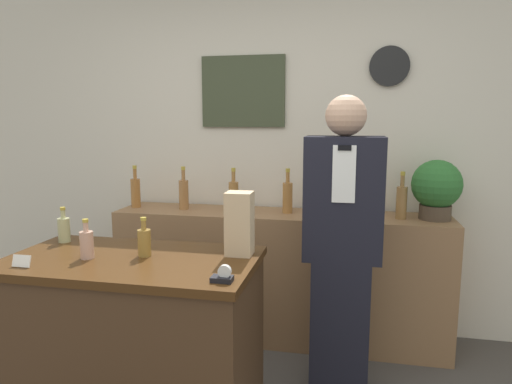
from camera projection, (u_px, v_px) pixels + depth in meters
back_wall at (269, 151)px, 3.49m from camera, size 5.20×0.09×2.70m
back_shelf at (279, 276)px, 3.33m from camera, size 2.37×0.45×0.94m
display_counter at (135, 346)px, 2.30m from camera, size 1.23×0.68×0.93m
shopkeeper at (342, 248)px, 2.62m from camera, size 0.44×0.27×1.73m
potted_plant at (436, 187)px, 3.01m from camera, size 0.33×0.33×0.40m
paper_bag at (239, 224)px, 2.25m from camera, size 0.13×0.12×0.32m
tape_dispenser at (223, 276)px, 1.89m from camera, size 0.09×0.06×0.07m
price_card_left at (21, 261)px, 2.08m from camera, size 0.09×0.02×0.06m
counter_bottle_0 at (64, 229)px, 2.50m from camera, size 0.06×0.06×0.19m
counter_bottle_1 at (87, 244)px, 2.20m from camera, size 0.06×0.06×0.19m
counter_bottle_2 at (144, 242)px, 2.24m from camera, size 0.06×0.06×0.19m
shelf_bottle_0 at (136, 192)px, 3.46m from camera, size 0.07×0.07×0.32m
shelf_bottle_1 at (184, 193)px, 3.38m from camera, size 0.07×0.07×0.32m
shelf_bottle_2 at (234, 195)px, 3.28m from camera, size 0.07×0.07×0.32m
shelf_bottle_3 at (288, 196)px, 3.24m from camera, size 0.07×0.07×0.32m
shelf_bottle_4 at (343, 199)px, 3.15m from camera, size 0.07×0.07×0.32m
shelf_bottle_5 at (402, 201)px, 3.05m from camera, size 0.07×0.07×0.32m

